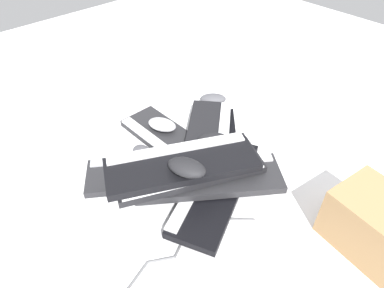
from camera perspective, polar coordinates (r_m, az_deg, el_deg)
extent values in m
plane|color=white|center=(1.21, 3.89, -1.96)|extent=(3.20, 3.20, 0.00)
cube|color=#232326|center=(1.25, -3.36, 0.42)|extent=(0.44, 0.16, 0.02)
cube|color=silver|center=(1.22, -5.39, -0.23)|extent=(0.42, 0.04, 0.01)
cube|color=#232326|center=(1.14, -6.33, -4.69)|extent=(0.37, 0.45, 0.02)
cube|color=#B2B5BA|center=(1.17, -6.52, -2.22)|extent=(0.27, 0.36, 0.01)
cube|color=black|center=(1.13, 1.57, -5.19)|extent=(0.39, 0.44, 0.02)
cube|color=silver|center=(1.08, 1.85, -6.79)|extent=(0.29, 0.35, 0.01)
cube|color=black|center=(1.23, 4.03, -0.42)|extent=(0.42, 0.41, 0.02)
cube|color=silver|center=(1.22, 1.42, 0.15)|extent=(0.33, 0.32, 0.01)
cube|color=black|center=(1.05, 4.03, -7.12)|extent=(0.32, 0.46, 0.02)
cube|color=silver|center=(1.06, 1.18, -5.72)|extent=(0.21, 0.39, 0.01)
cube|color=#232326|center=(1.04, 2.77, -5.67)|extent=(0.38, 0.44, 0.02)
cube|color=silver|center=(1.07, 2.36, -2.92)|extent=(0.28, 0.36, 0.01)
cube|color=black|center=(1.22, 2.57, 0.87)|extent=(0.40, 0.43, 0.02)
cube|color=silver|center=(1.21, 5.25, 1.20)|extent=(0.30, 0.34, 0.01)
cube|color=black|center=(1.02, -0.55, -4.18)|extent=(0.32, 0.46, 0.02)
cube|color=silver|center=(0.97, 0.45, -5.80)|extent=(0.21, 0.40, 0.01)
cube|color=black|center=(0.99, -1.69, -3.44)|extent=(0.33, 0.46, 0.02)
cube|color=silver|center=(1.02, -2.48, -0.70)|extent=(0.22, 0.39, 0.01)
ellipsoid|color=black|center=(1.15, 3.85, 0.60)|extent=(0.12, 0.12, 0.04)
ellipsoid|color=black|center=(0.93, -0.89, -3.94)|extent=(0.13, 0.10, 0.04)
ellipsoid|color=#4C4C51|center=(1.15, -8.12, -1.87)|extent=(0.12, 0.09, 0.04)
ellipsoid|color=#4C4C51|center=(1.46, 3.53, 7.52)|extent=(0.12, 0.13, 0.04)
ellipsoid|color=#B7B7BC|center=(1.27, -5.00, 3.24)|extent=(0.13, 0.10, 0.04)
cylinder|color=#59595B|center=(1.03, 7.52, -12.19)|extent=(0.08, 0.08, 0.01)
cylinder|color=#59595B|center=(1.02, 2.12, -12.86)|extent=(0.05, 0.09, 0.01)
cylinder|color=#59595B|center=(0.98, -1.66, -15.79)|extent=(0.05, 0.10, 0.01)
cylinder|color=#59595B|center=(0.96, -5.19, -18.53)|extent=(0.04, 0.07, 0.01)
cylinder|color=#59595B|center=(0.94, -9.32, -21.01)|extent=(0.04, 0.10, 0.01)
sphere|color=#59595B|center=(1.04, 10.33, -12.17)|extent=(0.01, 0.01, 0.01)
sphere|color=#59595B|center=(1.03, 4.68, -12.18)|extent=(0.01, 0.01, 0.01)
sphere|color=#59595B|center=(1.01, -0.50, -13.52)|extent=(0.01, 0.01, 0.01)
sphere|color=#59595B|center=(0.96, -2.92, -18.18)|extent=(0.01, 0.01, 0.01)
sphere|color=#59595B|center=(0.96, -7.48, -18.85)|extent=(0.01, 0.01, 0.01)
cube|color=#9E774C|center=(1.04, 28.09, -11.66)|extent=(0.24, 0.20, 0.16)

